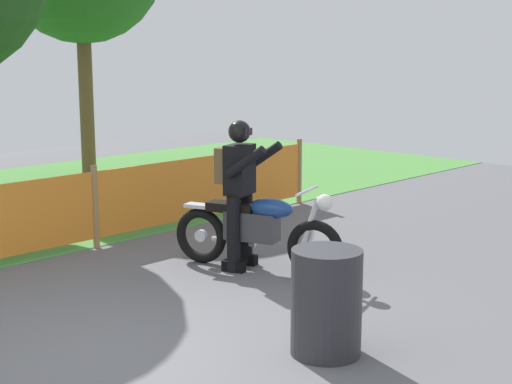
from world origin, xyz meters
TOP-DOWN VIEW (x-y plane):
  - ground at (0.00, 0.00)m, footprint 24.00×24.00m
  - motorcycle_lead at (2.64, 0.82)m, footprint 0.87×1.99m
  - rider_lead at (2.57, 1.04)m, footprint 0.67×0.77m
  - spare_drum at (1.32, -1.23)m, footprint 0.58×0.58m

SIDE VIEW (x-z plane):
  - ground at x=0.00m, z-range -0.02..0.00m
  - spare_drum at x=1.32m, z-range 0.00..0.88m
  - motorcycle_lead at x=2.64m, z-range -0.01..0.96m
  - rider_lead at x=2.57m, z-range 0.11..1.80m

